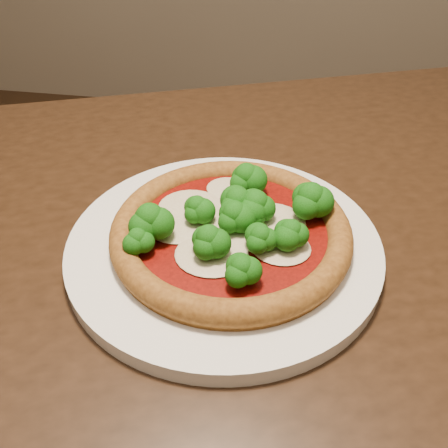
# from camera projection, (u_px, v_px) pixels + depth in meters

# --- Properties ---
(dining_table) EXTENTS (1.57, 1.31, 0.75)m
(dining_table) POSITION_uv_depth(u_px,v_px,m) (208.00, 313.00, 0.60)
(dining_table) COLOR black
(dining_table) RESTS_ON floor
(plate) EXTENTS (0.34, 0.34, 0.02)m
(plate) POSITION_uv_depth(u_px,v_px,m) (224.00, 246.00, 0.55)
(plate) COLOR silver
(plate) RESTS_ON dining_table
(pizza) EXTENTS (0.26, 0.26, 0.06)m
(pizza) POSITION_uv_depth(u_px,v_px,m) (232.00, 227.00, 0.53)
(pizza) COLOR brown
(pizza) RESTS_ON plate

